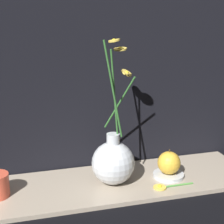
{
  "coord_description": "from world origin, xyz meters",
  "views": [
    {
      "loc": [
        -0.26,
        -0.93,
        0.5
      ],
      "look_at": [
        -0.0,
        0.0,
        0.22
      ],
      "focal_mm": 60.0,
      "sensor_mm": 36.0,
      "label": 1
    }
  ],
  "objects": [
    {
      "name": "vase_with_flowers",
      "position": [
        -0.0,
        -0.01,
        0.08
      ],
      "size": [
        0.14,
        0.15,
        0.41
      ],
      "color": "silver",
      "rests_on": "shelf"
    },
    {
      "name": "ground_plane",
      "position": [
        0.0,
        0.0,
        0.0
      ],
      "size": [
        6.0,
        6.0,
        0.0
      ],
      "primitive_type": "plane",
      "color": "black"
    },
    {
      "name": "orange_fruit",
      "position": [
        0.17,
        -0.01,
        0.06
      ],
      "size": [
        0.07,
        0.07,
        0.08
      ],
      "color": "gold",
      "rests_on": "saucer_plate"
    },
    {
      "name": "shelf",
      "position": [
        0.0,
        0.0,
        0.01
      ],
      "size": [
        0.82,
        0.24,
        0.01
      ],
      "color": "tan",
      "rests_on": "ground_plane"
    },
    {
      "name": "loose_daisy",
      "position": [
        0.13,
        -0.08,
        0.02
      ],
      "size": [
        0.12,
        0.04,
        0.01
      ],
      "color": "#4C8E3D",
      "rests_on": "shelf"
    },
    {
      "name": "saucer_plate",
      "position": [
        0.17,
        -0.01,
        0.02
      ],
      "size": [
        0.09,
        0.09,
        0.01
      ],
      "color": "silver",
      "rests_on": "shelf"
    }
  ]
}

